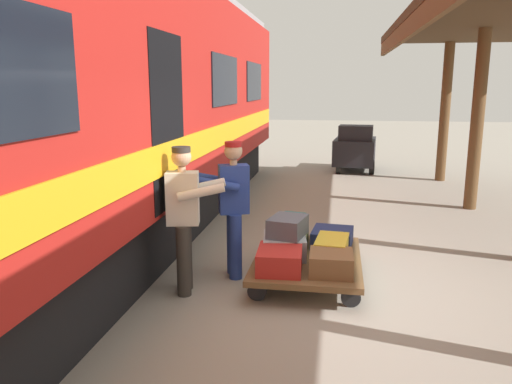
{
  "coord_description": "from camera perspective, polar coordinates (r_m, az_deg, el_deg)",
  "views": [
    {
      "loc": [
        0.23,
        5.6,
        2.36
      ],
      "look_at": [
        1.15,
        -0.05,
        1.15
      ],
      "focal_mm": 35.3,
      "sensor_mm": 36.0,
      "label": 1
    }
  ],
  "objects": [
    {
      "name": "suitcase_yellow_case",
      "position": [
        6.26,
        8.58,
        -6.32
      ],
      "size": [
        0.43,
        0.65,
        0.26
      ],
      "primitive_type": "cube",
      "rotation": [
        0.0,
        0.0,
        -0.09
      ],
      "color": "gold",
      "rests_on": "luggage_cart"
    },
    {
      "name": "baggage_tug",
      "position": [
        14.43,
        11.14,
        4.83
      ],
      "size": [
        1.25,
        1.79,
        1.3
      ],
      "color": "black",
      "rests_on": "ground_plane"
    },
    {
      "name": "porter_by_door",
      "position": [
        5.76,
        -8.06,
        -2.59
      ],
      "size": [
        0.71,
        0.52,
        1.7
      ],
      "color": "#332D28",
      "rests_on": "ground_plane"
    },
    {
      "name": "suitcase_red_plastic",
      "position": [
        5.81,
        2.71,
        -7.66
      ],
      "size": [
        0.53,
        0.63,
        0.25
      ],
      "primitive_type": "cube",
      "rotation": [
        0.0,
        0.0,
        0.05
      ],
      "color": "#AD231E",
      "rests_on": "luggage_cart"
    },
    {
      "name": "luggage_cart",
      "position": [
        6.32,
        5.87,
        -7.69
      ],
      "size": [
        1.29,
        1.84,
        0.29
      ],
      "color": "brown",
      "rests_on": "ground_plane"
    },
    {
      "name": "train_car",
      "position": [
        6.57,
        -22.52,
        8.44
      ],
      "size": [
        3.02,
        17.2,
        4.0
      ],
      "color": "#B21E19",
      "rests_on": "ground_plane"
    },
    {
      "name": "suitcase_teal_softside",
      "position": [
        6.71,
        3.97,
        -3.51
      ],
      "size": [
        0.38,
        0.47,
        0.21
      ],
      "primitive_type": "cube",
      "rotation": [
        0.0,
        0.0,
        -0.22
      ],
      "color": "#1E666B",
      "rests_on": "suitcase_olive_duffel"
    },
    {
      "name": "porter_in_overalls",
      "position": [
        6.21,
        -2.71,
        -1.43
      ],
      "size": [
        0.73,
        0.58,
        1.7
      ],
      "color": "navy",
      "rests_on": "ground_plane"
    },
    {
      "name": "suitcase_navy_fabric",
      "position": [
        6.74,
        8.64,
        -5.13
      ],
      "size": [
        0.56,
        0.61,
        0.22
      ],
      "primitive_type": "cube",
      "rotation": [
        0.0,
        0.0,
        -0.1
      ],
      "color": "navy",
      "rests_on": "luggage_cart"
    },
    {
      "name": "suitcase_olive_duffel",
      "position": [
        6.78,
        3.69,
        -5.08
      ],
      "size": [
        0.53,
        0.61,
        0.19
      ],
      "primitive_type": "cube",
      "rotation": [
        0.0,
        0.0,
        0.02
      ],
      "color": "brown",
      "rests_on": "luggage_cart"
    },
    {
      "name": "suitcase_slate_roller",
      "position": [
        6.21,
        3.61,
        -3.91
      ],
      "size": [
        0.5,
        0.59,
        0.24
      ],
      "primitive_type": "cube",
      "rotation": [
        0.0,
        0.0,
        -0.21
      ],
      "color": "#4C515B",
      "rests_on": "suitcase_gray_aluminum"
    },
    {
      "name": "suitcase_gray_aluminum",
      "position": [
        6.28,
        3.24,
        -6.08
      ],
      "size": [
        0.59,
        0.64,
        0.26
      ],
      "primitive_type": "cube",
      "rotation": [
        0.0,
        0.0,
        0.13
      ],
      "color": "#9EA0A5",
      "rests_on": "luggage_cart"
    },
    {
      "name": "suitcase_brown_leather",
      "position": [
        5.78,
        8.5,
        -7.94
      ],
      "size": [
        0.49,
        0.51,
        0.24
      ],
      "primitive_type": "cube",
      "rotation": [
        0.0,
        0.0,
        0.02
      ],
      "color": "brown",
      "rests_on": "luggage_cart"
    },
    {
      "name": "ground_plane",
      "position": [
        6.08,
        10.86,
        -11.12
      ],
      "size": [
        60.0,
        60.0,
        0.0
      ],
      "primitive_type": "plane",
      "color": "gray"
    }
  ]
}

